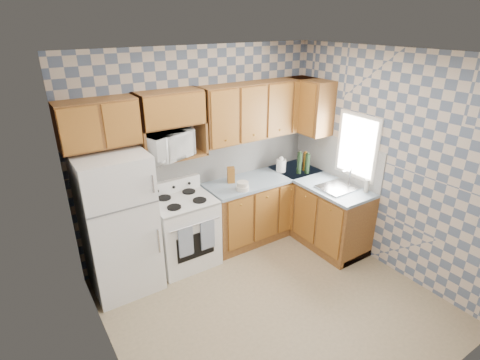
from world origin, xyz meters
name	(u,v)px	position (x,y,z in m)	size (l,w,h in m)	color
floor	(272,303)	(0.00, 0.00, 0.00)	(3.40, 3.40, 0.00)	#827253
back_wall	(202,153)	(0.00, 1.60, 1.35)	(3.40, 0.02, 2.70)	slate
right_wall	(386,163)	(1.70, 0.00, 1.35)	(0.02, 3.20, 2.70)	slate
backsplash_back	(228,158)	(0.40, 1.59, 1.20)	(2.60, 0.01, 0.56)	silver
backsplash_right	(336,156)	(1.69, 0.80, 1.20)	(0.01, 1.60, 0.56)	silver
refrigerator	(118,224)	(-1.27, 1.25, 0.84)	(0.75, 0.70, 1.68)	white
stove_body	(184,232)	(-0.47, 1.28, 0.45)	(0.76, 0.65, 0.90)	white
cooktop	(182,200)	(-0.47, 1.28, 0.91)	(0.76, 0.65, 0.03)	silver
backguard	(172,186)	(-0.47, 1.55, 1.00)	(0.76, 0.08, 0.17)	white
dish_towel_left	(186,242)	(-0.60, 0.93, 0.54)	(0.18, 0.03, 0.39)	navy
dish_towel_right	(208,235)	(-0.31, 0.93, 0.54)	(0.18, 0.03, 0.39)	navy
base_cabinets_back	(263,206)	(0.82, 1.30, 0.44)	(1.75, 0.60, 0.88)	brown
base_cabinets_right	(316,210)	(1.40, 0.80, 0.44)	(0.60, 1.60, 0.88)	brown
countertop_back	(265,178)	(0.82, 1.30, 0.90)	(1.77, 0.63, 0.04)	gray
countertop_right	(318,181)	(1.40, 0.80, 0.90)	(0.63, 1.60, 0.04)	gray
upper_cabinets_back	(260,110)	(0.82, 1.44, 1.85)	(1.75, 0.33, 0.74)	brown
upper_cabinets_fridge	(98,123)	(-1.29, 1.44, 1.97)	(0.82, 0.33, 0.50)	brown
upper_cabinets_right	(309,106)	(1.53, 1.25, 1.85)	(0.33, 0.70, 0.74)	brown
microwave_shelf	(174,157)	(-0.47, 1.44, 1.44)	(0.80, 0.33, 0.03)	brown
microwave	(166,145)	(-0.57, 1.40, 1.61)	(0.59, 0.40, 0.33)	white
sink	(338,188)	(1.40, 0.45, 0.93)	(0.48, 0.40, 0.03)	#B7B7BC
window	(357,146)	(1.69, 0.45, 1.45)	(0.02, 0.66, 0.86)	white
bottle_0	(299,163)	(1.31, 1.12, 1.08)	(0.07, 0.07, 0.31)	black
bottle_1	(307,164)	(1.41, 1.06, 1.07)	(0.07, 0.07, 0.29)	black
bottle_2	(305,162)	(1.46, 1.16, 1.06)	(0.07, 0.07, 0.27)	#5B3B0F
knife_block	(231,175)	(0.32, 1.39, 1.03)	(0.10, 0.10, 0.21)	brown
electric_kettle	(281,166)	(1.14, 1.32, 1.01)	(0.14, 0.14, 0.18)	white
food_containers	(243,186)	(0.31, 1.09, 0.98)	(0.17, 0.17, 0.12)	beige
soap_bottle	(367,186)	(1.62, 0.17, 1.01)	(0.06, 0.06, 0.17)	beige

